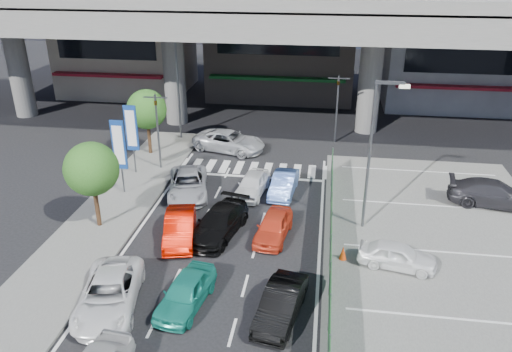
% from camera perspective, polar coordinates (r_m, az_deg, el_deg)
% --- Properties ---
extents(ground, '(120.00, 120.00, 0.00)m').
position_cam_1_polar(ground, '(22.96, -5.30, -12.03)').
color(ground, black).
rests_on(ground, ground).
extents(parking_lot, '(12.00, 28.00, 0.06)m').
position_cam_1_polar(parking_lot, '(24.89, 21.85, -10.65)').
color(parking_lot, '#595957').
rests_on(parking_lot, ground).
extents(sidewalk_left, '(4.00, 30.00, 0.12)m').
position_cam_1_polar(sidewalk_left, '(28.27, -17.41, -5.44)').
color(sidewalk_left, '#595957').
rests_on(sidewalk_left, ground).
extents(fence_run, '(0.16, 22.00, 1.80)m').
position_cam_1_polar(fence_run, '(22.77, 8.50, -9.80)').
color(fence_run, '#1F5D29').
rests_on(fence_run, ground).
extents(expressway, '(64.00, 14.00, 10.75)m').
position_cam_1_polar(expressway, '(40.46, 1.64, 17.53)').
color(expressway, '#62625E').
rests_on(expressway, ground).
extents(building_west, '(12.00, 10.90, 13.00)m').
position_cam_1_polar(building_west, '(54.46, -14.72, 16.14)').
color(building_west, '#A99E88').
rests_on(building_west, ground).
extents(building_center, '(14.00, 10.90, 15.00)m').
position_cam_1_polar(building_center, '(51.45, 3.14, 17.54)').
color(building_center, gray).
rests_on(building_center, ground).
extents(building_east, '(12.00, 10.90, 12.00)m').
position_cam_1_polar(building_east, '(51.69, 21.52, 14.31)').
color(building_east, gray).
rests_on(building_east, ground).
extents(traffic_light_left, '(1.60, 1.24, 5.20)m').
position_cam_1_polar(traffic_light_left, '(33.25, -11.32, 7.03)').
color(traffic_light_left, '#595B60').
rests_on(traffic_light_left, ground).
extents(traffic_light_right, '(1.60, 1.24, 5.20)m').
position_cam_1_polar(traffic_light_right, '(38.15, 9.35, 9.40)').
color(traffic_light_right, '#595B60').
rests_on(traffic_light_right, ground).
extents(street_lamp_right, '(1.65, 0.22, 8.00)m').
position_cam_1_polar(street_lamp_right, '(25.59, 13.34, 3.54)').
color(street_lamp_right, '#595B60').
rests_on(street_lamp_right, ground).
extents(street_lamp_left, '(1.65, 0.22, 8.00)m').
position_cam_1_polar(street_lamp_left, '(38.57, -8.71, 10.89)').
color(street_lamp_left, '#595B60').
rests_on(street_lamp_left, ground).
extents(signboard_near, '(0.80, 0.14, 4.70)m').
position_cam_1_polar(signboard_near, '(30.38, -15.38, 3.21)').
color(signboard_near, '#595B60').
rests_on(signboard_near, ground).
extents(signboard_far, '(0.80, 0.14, 4.70)m').
position_cam_1_polar(signboard_far, '(33.12, -14.05, 5.11)').
color(signboard_far, '#595B60').
rests_on(signboard_far, ground).
extents(tree_near, '(2.80, 2.80, 4.80)m').
position_cam_1_polar(tree_near, '(26.84, -18.29, 0.74)').
color(tree_near, '#382314').
rests_on(tree_near, ground).
extents(tree_far, '(2.80, 2.80, 4.80)m').
position_cam_1_polar(tree_far, '(36.19, -12.39, 7.44)').
color(tree_far, '#382314').
rests_on(tree_far, ground).
extents(sedan_white_mid_left, '(3.23, 5.32, 1.38)m').
position_cam_1_polar(sedan_white_mid_left, '(21.95, -16.45, -12.78)').
color(sedan_white_mid_left, white).
rests_on(sedan_white_mid_left, ground).
extents(taxi_teal_mid, '(2.14, 4.07, 1.32)m').
position_cam_1_polar(taxi_teal_mid, '(21.44, -8.04, -13.00)').
color(taxi_teal_mid, teal).
rests_on(taxi_teal_mid, ground).
extents(hatch_black_mid_right, '(2.06, 4.14, 1.31)m').
position_cam_1_polar(hatch_black_mid_right, '(20.67, 2.87, -14.40)').
color(hatch_black_mid_right, black).
rests_on(hatch_black_mid_right, ground).
extents(taxi_orange_left, '(2.32, 4.40, 1.38)m').
position_cam_1_polar(taxi_orange_left, '(25.87, -8.70, -5.84)').
color(taxi_orange_left, '#BD0F00').
rests_on(taxi_orange_left, ground).
extents(sedan_black_mid, '(2.90, 5.06, 1.38)m').
position_cam_1_polar(sedan_black_mid, '(26.05, -4.25, -5.37)').
color(sedan_black_mid, black).
rests_on(sedan_black_mid, ground).
extents(taxi_orange_right, '(1.98, 3.93, 1.28)m').
position_cam_1_polar(taxi_orange_right, '(25.79, 2.00, -5.77)').
color(taxi_orange_right, red).
rests_on(taxi_orange_right, ground).
extents(wagon_silver_front_left, '(3.42, 5.37, 1.38)m').
position_cam_1_polar(wagon_silver_front_left, '(30.42, -7.78, -0.95)').
color(wagon_silver_front_left, '#A8A9AF').
rests_on(wagon_silver_front_left, ground).
extents(sedan_white_front_mid, '(2.02, 3.99, 1.30)m').
position_cam_1_polar(sedan_white_front_mid, '(30.25, -0.43, -0.94)').
color(sedan_white_front_mid, white).
rests_on(sedan_white_front_mid, ground).
extents(kei_truck_front_right, '(1.65, 3.94, 1.27)m').
position_cam_1_polar(kei_truck_front_right, '(30.35, 3.19, -0.93)').
color(kei_truck_front_right, '#5F88E2').
rests_on(kei_truck_front_right, ground).
extents(crossing_wagon_silver, '(5.78, 3.78, 1.48)m').
position_cam_1_polar(crossing_wagon_silver, '(36.94, -3.07, 3.99)').
color(crossing_wagon_silver, '#BABCC2').
rests_on(crossing_wagon_silver, ground).
extents(parked_sedan_white, '(3.81, 2.11, 1.23)m').
position_cam_1_polar(parked_sedan_white, '(24.35, 15.86, -8.71)').
color(parked_sedan_white, white).
rests_on(parked_sedan_white, parking_lot).
extents(parked_sedan_dgrey, '(5.30, 2.74, 1.47)m').
position_cam_1_polar(parked_sedan_dgrey, '(31.90, 25.56, -1.82)').
color(parked_sedan_dgrey, '#2F2D33').
rests_on(parked_sedan_dgrey, parking_lot).
extents(traffic_cone, '(0.38, 0.38, 0.69)m').
position_cam_1_polar(traffic_cone, '(24.47, 9.91, -8.64)').
color(traffic_cone, '#ED460D').
rests_on(traffic_cone, parking_lot).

